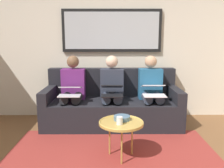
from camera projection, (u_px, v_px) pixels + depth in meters
The scene contains 13 objects.
wall_rear at pixel (112, 45), 4.29m from camera, with size 6.00×0.12×2.60m, color beige.
area_rug at pixel (112, 159), 2.81m from camera, with size 2.60×1.80×0.01m, color maroon.
couch at pixel (112, 105), 4.00m from camera, with size 2.20×0.90×0.90m.
framed_mirror at pixel (112, 31), 4.15m from camera, with size 1.74×0.05×0.74m.
coffee_table at pixel (121, 123), 2.78m from camera, with size 0.53×0.53×0.46m.
cup at pixel (120, 121), 2.69m from camera, with size 0.07×0.07×0.09m, color silver.
bowl at pixel (122, 118), 2.85m from camera, with size 0.20×0.20×0.05m, color slate.
person_left at pixel (151, 89), 3.88m from camera, with size 0.38×0.58×1.14m.
laptop_white at pixel (154, 90), 3.64m from camera, with size 0.34×0.38×0.16m.
person_middle at pixel (112, 89), 3.88m from camera, with size 0.38×0.58×1.14m.
laptop_black at pixel (112, 90), 3.64m from camera, with size 0.33×0.37×0.16m.
person_right at pixel (73, 89), 3.87m from camera, with size 0.38×0.58×1.14m.
laptop_silver at pixel (70, 91), 3.62m from camera, with size 0.33×0.32×0.14m.
Camera 1 is at (0.02, 1.75, 1.39)m, focal length 38.10 mm.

